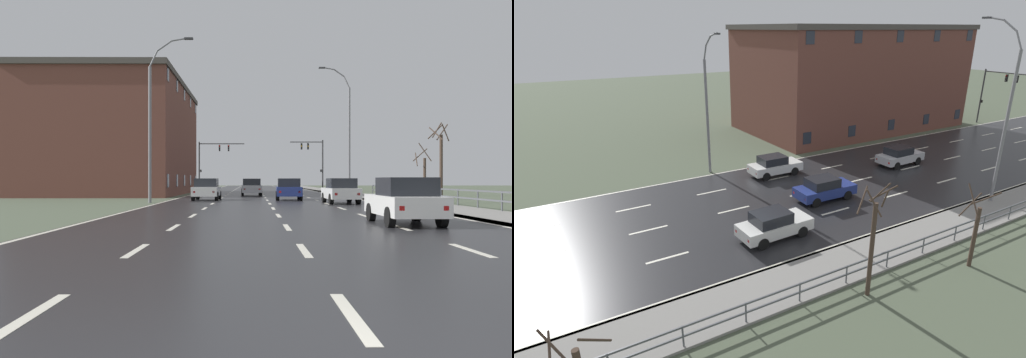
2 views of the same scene
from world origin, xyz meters
TOP-DOWN VIEW (x-y plane):
  - ground_plane at (0.00, 48.00)m, footprint 160.00×160.00m
  - road_asphalt_strip at (0.00, 59.99)m, footprint 14.00×120.00m
  - sidewalk_right at (8.43, 60.00)m, footprint 3.00×120.00m
  - guardrail at (9.85, 25.98)m, footprint 0.07×38.01m
  - street_lamp_midground at (7.42, 44.20)m, footprint 2.82×0.24m
  - street_lamp_left_bank at (-7.40, 30.63)m, footprint 2.85×0.24m
  - traffic_signal_right at (6.95, 64.57)m, footprint 4.22×0.36m
  - traffic_signal_left at (-6.44, 65.94)m, footprint 5.93×0.36m
  - car_mid_centre at (-1.13, 45.06)m, footprint 1.91×4.14m
  - car_distant at (4.38, 29.31)m, footprint 1.94×4.15m
  - car_near_right at (3.99, 14.04)m, footprint 1.87×4.12m
  - car_far_left at (1.56, 34.98)m, footprint 1.94×4.15m
  - car_near_left at (-4.31, 34.68)m, footprint 1.90×4.14m
  - brick_building at (-14.70, 51.18)m, footprint 13.72×24.42m
  - bare_tree_mid at (10.85, 30.13)m, footprint 1.23×1.60m
  - bare_tree_far at (11.65, 35.98)m, footprint 1.21×1.38m

SIDE VIEW (x-z plane):
  - ground_plane at x=0.00m, z-range -0.12..0.00m
  - road_asphalt_strip at x=0.00m, z-range 0.00..0.02m
  - sidewalk_right at x=8.43m, z-range 0.00..0.12m
  - guardrail at x=9.85m, z-range 0.21..1.21m
  - car_mid_centre at x=-1.13m, z-range 0.02..1.59m
  - car_distant at x=4.38m, z-range 0.02..1.59m
  - car_near_right at x=3.99m, z-range 0.02..1.59m
  - car_far_left at x=1.56m, z-range 0.02..1.59m
  - car_near_left at x=-4.31m, z-range 0.02..1.59m
  - bare_tree_far at x=11.65m, z-range -0.28..3.92m
  - bare_tree_mid at x=10.85m, z-range -0.06..5.11m
  - traffic_signal_right at x=6.95m, z-range 1.13..7.63m
  - traffic_signal_left at x=-6.44m, z-range 1.23..7.58m
  - street_lamp_left_bank at x=-7.40m, z-range -0.15..10.45m
  - brick_building at x=-14.70m, z-range 0.01..11.21m
  - street_lamp_midground at x=7.42m, z-range -0.15..11.41m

